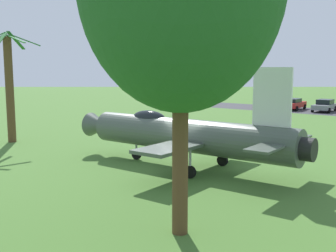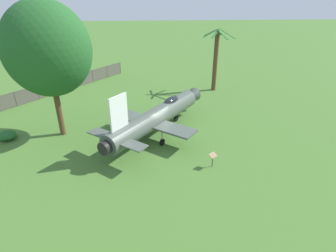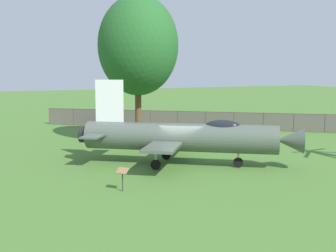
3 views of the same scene
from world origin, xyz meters
name	(u,v)px [view 1 (image 1 of 3)]	position (x,y,z in m)	size (l,w,h in m)	color
ground_plane	(188,168)	(0.00, 0.00, 0.00)	(200.00, 200.00, 0.00)	#47722D
display_jet	(182,134)	(-0.23, -0.30, 1.78)	(10.47, 12.34, 5.24)	#4C564C
palm_tree	(10,87)	(-7.90, -12.15, 3.94)	(3.93, 3.78, 7.79)	brown
info_plaque	(269,139)	(-4.19, 5.30, 0.85)	(0.72, 0.68, 1.14)	#333333
parked_car_gray	(324,105)	(-28.89, 18.18, 0.77)	(4.68, 4.13, 1.49)	slate
parked_car_red	(293,104)	(-31.20, 15.04, 0.77)	(5.00, 4.37, 1.46)	red
parked_car_yellow	(269,102)	(-33.49, 12.53, 0.76)	(4.73, 4.27, 1.46)	gold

